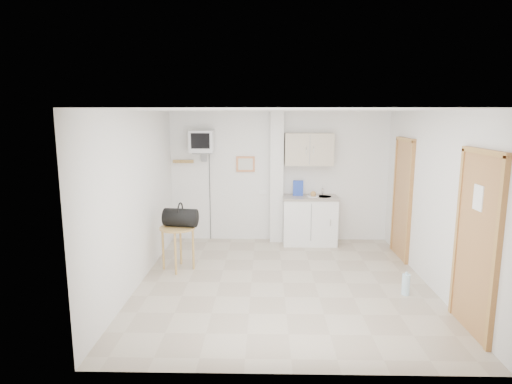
{
  "coord_description": "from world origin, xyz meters",
  "views": [
    {
      "loc": [
        -0.27,
        -5.96,
        2.44
      ],
      "look_at": [
        -0.41,
        0.6,
        1.25
      ],
      "focal_mm": 30.0,
      "sensor_mm": 36.0,
      "label": 1
    }
  ],
  "objects_px": {
    "duffel_bag": "(181,217)",
    "round_table": "(178,234)",
    "crt_television": "(202,142)",
    "water_bottle": "(406,284)"
  },
  "relations": [
    {
      "from": "duffel_bag",
      "to": "round_table",
      "type": "bearing_deg",
      "value": -128.69
    },
    {
      "from": "round_table",
      "to": "duffel_bag",
      "type": "relative_size",
      "value": 1.25
    },
    {
      "from": "crt_television",
      "to": "water_bottle",
      "type": "xyz_separation_m",
      "value": [
        3.12,
        -2.4,
        -1.79
      ]
    },
    {
      "from": "round_table",
      "to": "water_bottle",
      "type": "height_order",
      "value": "round_table"
    },
    {
      "from": "round_table",
      "to": "duffel_bag",
      "type": "distance_m",
      "value": 0.26
    },
    {
      "from": "water_bottle",
      "to": "crt_television",
      "type": "bearing_deg",
      "value": 142.35
    },
    {
      "from": "crt_television",
      "to": "round_table",
      "type": "bearing_deg",
      "value": -97.66
    },
    {
      "from": "duffel_bag",
      "to": "water_bottle",
      "type": "distance_m",
      "value": 3.48
    },
    {
      "from": "round_table",
      "to": "crt_television",
      "type": "bearing_deg",
      "value": 82.34
    },
    {
      "from": "crt_television",
      "to": "round_table",
      "type": "xyz_separation_m",
      "value": [
        -0.2,
        -1.49,
        -1.35
      ]
    }
  ]
}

